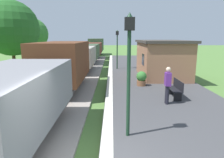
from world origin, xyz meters
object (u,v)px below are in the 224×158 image
bench_near_hut (176,89)px  potted_planter (142,78)px  person_waiting (168,84)px  lamp_post_far (118,42)px  station_hut (162,58)px  freight_train (86,53)px  tree_field_left (33,34)px  lamp_post_near (130,54)px  tree_trackside_far (12,28)px

bench_near_hut → potted_planter: size_ratio=1.64×
person_waiting → lamp_post_far: (-2.03, 10.61, 1.62)m
station_hut → freight_train: bearing=136.0°
freight_train → tree_field_left: (-6.62, 2.62, 2.12)m
potted_planter → lamp_post_far: bearing=101.0°
bench_near_hut → station_hut: bearing=83.8°
person_waiting → station_hut: bearing=-98.7°
freight_train → person_waiting: (5.47, -13.42, -0.32)m
freight_train → potted_planter: size_ratio=42.79×
potted_planter → lamp_post_near: lamp_post_near is taller
lamp_post_far → freight_train: bearing=140.7°
freight_train → lamp_post_far: bearing=-39.3°
lamp_post_far → tree_trackside_far: 9.33m
station_hut → tree_trackside_far: tree_trackside_far is taller
person_waiting → tree_trackside_far: bearing=-36.3°
tree_field_left → freight_train: bearing=-21.6°
lamp_post_far → tree_trackside_far: bearing=-169.1°
potted_planter → tree_field_left: bearing=132.5°
freight_train → bench_near_hut: bearing=-63.7°
station_hut → tree_field_left: (-13.42, 9.20, 1.97)m
tree_trackside_far → station_hut: bearing=-9.2°
person_waiting → potted_planter: (-0.67, 3.58, -0.46)m
tree_trackside_far → freight_train: bearing=38.9°
freight_train → lamp_post_near: lamp_post_near is taller
station_hut → bench_near_hut: (-0.65, -5.90, -0.93)m
potted_planter → lamp_post_far: lamp_post_far is taller
station_hut → person_waiting: (-1.33, -6.85, -0.47)m
freight_train → person_waiting: size_ratio=22.92×
person_waiting → lamp_post_near: size_ratio=0.46×
freight_train → bench_near_hut: freight_train is taller
lamp_post_near → tree_trackside_far: bearing=127.2°
freight_train → station_hut: bearing=-44.0°
person_waiting → lamp_post_far: size_ratio=0.46×
station_hut → lamp_post_far: lamp_post_far is taller
bench_near_hut → tree_trackside_far: (-11.81, 7.92, 3.28)m
freight_train → station_hut: station_hut is taller
bench_near_hut → potted_planter: potted_planter is taller
station_hut → potted_planter: (-2.00, -3.27, -0.93)m
tree_trackside_far → tree_field_left: 7.25m
station_hut → bench_near_hut: 6.00m
freight_train → tree_field_left: size_ratio=7.12×
lamp_post_far → lamp_post_near: bearing=-90.0°
lamp_post_far → tree_trackside_far: size_ratio=0.58×
person_waiting → tree_field_left: 20.24m
station_hut → lamp_post_far: 5.18m
freight_train → lamp_post_far: size_ratio=10.59×
lamp_post_near → tree_field_left: 21.65m
potted_planter → tree_trackside_far: size_ratio=0.14×
tree_field_left → station_hut: bearing=-34.4°
person_waiting → lamp_post_near: bearing=59.2°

